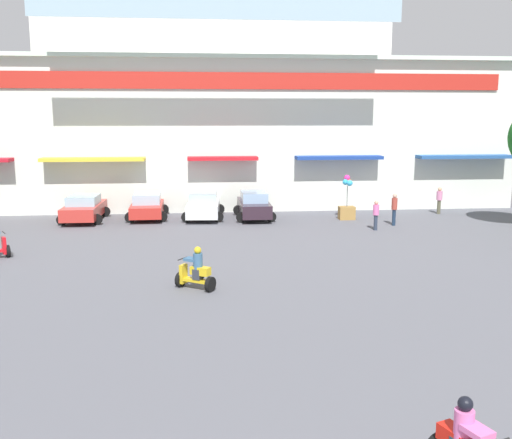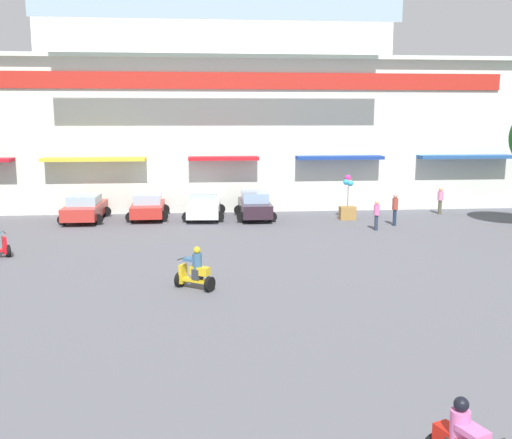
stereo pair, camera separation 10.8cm
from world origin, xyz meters
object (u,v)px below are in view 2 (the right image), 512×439
(parked_car_3, at_px, (255,205))
(pedestrian_1, at_px, (377,213))
(parked_car_0, at_px, (85,208))
(parked_car_2, at_px, (204,205))
(balloon_vendor_cart, at_px, (348,204))
(scooter_rider_7, at_px, (195,272))
(pedestrian_0, at_px, (440,199))
(pedestrian_2, at_px, (395,207))
(parked_car_1, at_px, (148,206))

(parked_car_3, bearing_deg, pedestrian_1, -33.85)
(parked_car_0, distance_m, parked_car_2, 6.74)
(parked_car_3, distance_m, balloon_vendor_cart, 5.34)
(parked_car_0, relative_size, pedestrian_1, 2.69)
(scooter_rider_7, bearing_deg, pedestrian_0, 43.76)
(parked_car_0, relative_size, scooter_rider_7, 2.76)
(pedestrian_1, relative_size, pedestrian_2, 0.89)
(parked_car_2, xyz_separation_m, pedestrian_2, (10.25, -3.30, 0.25))
(parked_car_3, height_order, balloon_vendor_cart, balloon_vendor_cart)
(pedestrian_0, distance_m, pedestrian_1, 6.96)
(parked_car_1, relative_size, parked_car_2, 0.92)
(parked_car_3, height_order, pedestrian_1, parked_car_3)
(pedestrian_2, bearing_deg, scooter_rider_7, -134.99)
(parked_car_2, height_order, parked_car_3, parked_car_3)
(parked_car_0, xyz_separation_m, scooter_rider_7, (6.37, -13.64, -0.12))
(parked_car_1, height_order, pedestrian_1, pedestrian_1)
(parked_car_3, bearing_deg, parked_car_0, 179.01)
(pedestrian_1, bearing_deg, pedestrian_2, 40.20)
(parked_car_3, xyz_separation_m, pedestrian_1, (5.98, -4.01, 0.12))
(parked_car_0, bearing_deg, parked_car_1, 8.27)
(pedestrian_2, xyz_separation_m, balloon_vendor_cart, (-2.08, 2.05, -0.11))
(parked_car_2, bearing_deg, parked_car_0, -177.60)
(pedestrian_2, bearing_deg, parked_car_3, 158.84)
(scooter_rider_7, relative_size, pedestrian_0, 0.93)
(parked_car_1, height_order, balloon_vendor_cart, balloon_vendor_cart)
(parked_car_2, distance_m, scooter_rider_7, 13.93)
(pedestrian_0, bearing_deg, parked_car_0, -179.16)
(scooter_rider_7, bearing_deg, parked_car_1, 101.50)
(pedestrian_0, distance_m, balloon_vendor_cart, 6.16)
(parked_car_2, height_order, pedestrian_1, pedestrian_1)
(parked_car_2, relative_size, pedestrian_0, 2.78)
(pedestrian_0, relative_size, pedestrian_2, 0.94)
(pedestrian_0, relative_size, balloon_vendor_cart, 0.64)
(parked_car_1, bearing_deg, scooter_rider_7, -78.50)
(parked_car_0, xyz_separation_m, parked_car_1, (3.49, 0.51, -0.01))
(parked_car_3, height_order, scooter_rider_7, parked_car_3)
(parked_car_2, xyz_separation_m, balloon_vendor_cart, (8.18, -1.25, 0.14))
(scooter_rider_7, height_order, pedestrian_2, pedestrian_2)
(pedestrian_1, bearing_deg, parked_car_0, 165.02)
(parked_car_3, relative_size, scooter_rider_7, 2.65)
(pedestrian_0, distance_m, pedestrian_2, 5.16)
(pedestrian_2, bearing_deg, pedestrian_1, -139.80)
(parked_car_3, distance_m, pedestrian_1, 7.20)
(parked_car_3, relative_size, pedestrian_0, 2.46)
(pedestrian_1, bearing_deg, pedestrian_0, 40.13)
(parked_car_0, height_order, balloon_vendor_cart, balloon_vendor_cart)
(parked_car_1, relative_size, parked_car_3, 1.04)
(balloon_vendor_cart, bearing_deg, pedestrian_1, -77.66)
(parked_car_0, xyz_separation_m, pedestrian_0, (20.93, 0.31, 0.20))
(pedestrian_2, bearing_deg, pedestrian_0, 40.11)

